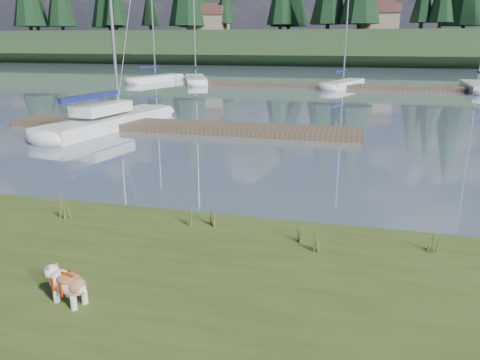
# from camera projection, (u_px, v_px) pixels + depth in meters

# --- Properties ---
(ground) EXTENTS (200.00, 200.00, 0.00)m
(ground) POSITION_uv_depth(u_px,v_px,m) (314.00, 87.00, 39.45)
(ground) COLOR slate
(ground) RESTS_ON ground
(bank) EXTENTS (60.00, 9.00, 0.35)m
(bank) POSITION_uv_depth(u_px,v_px,m) (44.00, 341.00, 5.97)
(bank) COLOR #3B4C1C
(bank) RESTS_ON ground
(ridge) EXTENTS (200.00, 20.00, 5.00)m
(ridge) POSITION_uv_depth(u_px,v_px,m) (339.00, 48.00, 78.66)
(ridge) COLOR #1F351A
(ridge) RESTS_ON ground
(bulldog) EXTENTS (0.82, 0.49, 0.48)m
(bulldog) POSITION_uv_depth(u_px,v_px,m) (68.00, 283.00, 6.46)
(bulldog) COLOR silver
(bulldog) RESTS_ON bank
(sailboat_main) EXTENTS (3.15, 8.98, 12.69)m
(sailboat_main) POSITION_uv_depth(u_px,v_px,m) (118.00, 117.00, 21.74)
(sailboat_main) COLOR silver
(sailboat_main) RESTS_ON ground
(dock_near) EXTENTS (16.00, 2.00, 0.30)m
(dock_near) POSITION_uv_depth(u_px,v_px,m) (179.00, 126.00, 20.84)
(dock_near) COLOR #4C3D2C
(dock_near) RESTS_ON ground
(dock_far) EXTENTS (26.00, 2.20, 0.30)m
(dock_far) POSITION_uv_depth(u_px,v_px,m) (338.00, 86.00, 38.94)
(dock_far) COLOR #4C3D2C
(dock_far) RESTS_ON ground
(sailboat_bg_0) EXTENTS (3.59, 7.56, 10.88)m
(sailboat_bg_0) POSITION_uv_depth(u_px,v_px,m) (160.00, 78.00, 45.02)
(sailboat_bg_0) COLOR silver
(sailboat_bg_0) RESTS_ON ground
(sailboat_bg_1) EXTENTS (4.68, 8.46, 12.55)m
(sailboat_bg_1) POSITION_uv_depth(u_px,v_px,m) (195.00, 79.00, 44.06)
(sailboat_bg_1) COLOR silver
(sailboat_bg_1) RESTS_ON ground
(sailboat_bg_2) EXTENTS (3.72, 7.28, 10.92)m
(sailboat_bg_2) POSITION_uv_depth(u_px,v_px,m) (346.00, 83.00, 39.48)
(sailboat_bg_2) COLOR silver
(sailboat_bg_2) RESTS_ON ground
(sailboat_bg_3) EXTENTS (2.06, 8.36, 12.14)m
(sailboat_bg_3) POSITION_uv_depth(u_px,v_px,m) (476.00, 85.00, 37.51)
(sailboat_bg_3) COLOR silver
(sailboat_bg_3) RESTS_ON ground
(weed_0) EXTENTS (0.17, 0.14, 0.64)m
(weed_0) POSITION_uv_depth(u_px,v_px,m) (187.00, 212.00, 9.21)
(weed_0) COLOR #475B23
(weed_0) RESTS_ON bank
(weed_1) EXTENTS (0.17, 0.14, 0.53)m
(weed_1) POSITION_uv_depth(u_px,v_px,m) (212.00, 214.00, 9.20)
(weed_1) COLOR #475B23
(weed_1) RESTS_ON bank
(weed_2) EXTENTS (0.17, 0.14, 0.59)m
(weed_2) POSITION_uv_depth(u_px,v_px,m) (317.00, 237.00, 8.07)
(weed_2) COLOR #475B23
(weed_2) RESTS_ON bank
(weed_3) EXTENTS (0.17, 0.14, 0.66)m
(weed_3) POSITION_uv_depth(u_px,v_px,m) (63.00, 207.00, 9.47)
(weed_3) COLOR #475B23
(weed_3) RESTS_ON bank
(weed_4) EXTENTS (0.17, 0.14, 0.43)m
(weed_4) POSITION_uv_depth(u_px,v_px,m) (298.00, 233.00, 8.43)
(weed_4) COLOR #475B23
(weed_4) RESTS_ON bank
(weed_5) EXTENTS (0.17, 0.14, 0.50)m
(weed_5) POSITION_uv_depth(u_px,v_px,m) (433.00, 240.00, 8.04)
(weed_5) COLOR #475B23
(weed_5) RESTS_ON bank
(mud_lip) EXTENTS (60.00, 0.50, 0.14)m
(mud_lip) POSITION_uv_depth(u_px,v_px,m) (173.00, 223.00, 10.09)
(mud_lip) COLOR #33281C
(mud_lip) RESTS_ON ground
(house_0) EXTENTS (6.30, 5.30, 4.65)m
(house_0) POSITION_uv_depth(u_px,v_px,m) (209.00, 18.00, 79.61)
(house_0) COLOR gray
(house_0) RESTS_ON ridge
(house_1) EXTENTS (6.30, 5.30, 4.65)m
(house_1) POSITION_uv_depth(u_px,v_px,m) (379.00, 17.00, 74.01)
(house_1) COLOR gray
(house_1) RESTS_ON ridge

